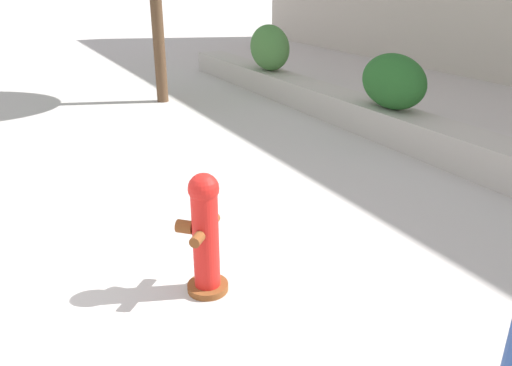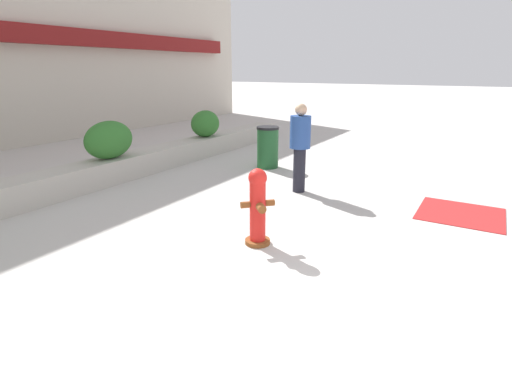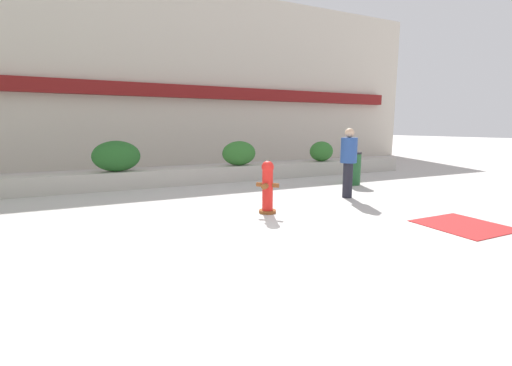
{
  "view_description": "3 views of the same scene",
  "coord_description": "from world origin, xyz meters",
  "px_view_note": "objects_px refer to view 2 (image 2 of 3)",
  "views": [
    {
      "loc": [
        4.39,
        0.28,
        2.52
      ],
      "look_at": [
        0.41,
        2.43,
        0.62
      ],
      "focal_mm": 35.0,
      "sensor_mm": 36.0,
      "label": 1
    },
    {
      "loc": [
        -3.42,
        -0.98,
        2.36
      ],
      "look_at": [
        1.43,
        1.91,
        0.74
      ],
      "focal_mm": 28.0,
      "sensor_mm": 36.0,
      "label": 2
    },
    {
      "loc": [
        -2.15,
        -4.49,
        1.75
      ],
      "look_at": [
        1.31,
        2.82,
        0.43
      ],
      "focal_mm": 24.0,
      "sensor_mm": 36.0,
      "label": 3
    }
  ],
  "objects_px": {
    "fire_hydrant": "(258,206)",
    "pedestrian": "(300,142)",
    "hedge_bush_2": "(109,140)",
    "hedge_bush_3": "(205,124)",
    "trash_bin": "(268,147)"
  },
  "relations": [
    {
      "from": "hedge_bush_2",
      "to": "pedestrian",
      "type": "relative_size",
      "value": 0.67
    },
    {
      "from": "fire_hydrant",
      "to": "pedestrian",
      "type": "bearing_deg",
      "value": 12.24
    },
    {
      "from": "hedge_bush_2",
      "to": "trash_bin",
      "type": "xyz_separation_m",
      "value": [
        2.81,
        -2.3,
        -0.39
      ]
    },
    {
      "from": "fire_hydrant",
      "to": "trash_bin",
      "type": "bearing_deg",
      "value": 27.4
    },
    {
      "from": "hedge_bush_2",
      "to": "hedge_bush_3",
      "type": "bearing_deg",
      "value": 0.0
    },
    {
      "from": "hedge_bush_3",
      "to": "fire_hydrant",
      "type": "height_order",
      "value": "hedge_bush_3"
    },
    {
      "from": "trash_bin",
      "to": "fire_hydrant",
      "type": "bearing_deg",
      "value": -152.6
    },
    {
      "from": "fire_hydrant",
      "to": "pedestrian",
      "type": "distance_m",
      "value": 2.64
    },
    {
      "from": "fire_hydrant",
      "to": "pedestrian",
      "type": "xyz_separation_m",
      "value": [
        2.54,
        0.55,
        0.44
      ]
    },
    {
      "from": "fire_hydrant",
      "to": "trash_bin",
      "type": "distance_m",
      "value": 4.5
    },
    {
      "from": "hedge_bush_3",
      "to": "fire_hydrant",
      "type": "distance_m",
      "value": 6.29
    },
    {
      "from": "hedge_bush_2",
      "to": "trash_bin",
      "type": "relative_size",
      "value": 1.15
    },
    {
      "from": "pedestrian",
      "to": "trash_bin",
      "type": "bearing_deg",
      "value": 46.34
    },
    {
      "from": "hedge_bush_3",
      "to": "trash_bin",
      "type": "relative_size",
      "value": 0.92
    },
    {
      "from": "hedge_bush_2",
      "to": "trash_bin",
      "type": "distance_m",
      "value": 3.65
    }
  ]
}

